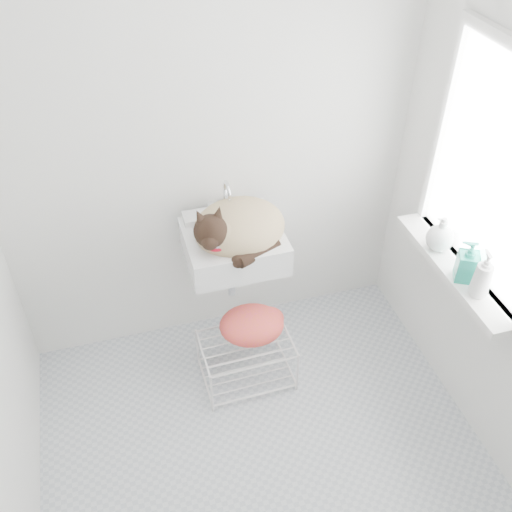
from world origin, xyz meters
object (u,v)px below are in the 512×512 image
object	(u,v)px
sink	(234,234)
cat	(236,229)
bottle_b	(463,278)
bottle_a	(477,294)
bottle_c	(437,248)
wire_rack	(247,359)

from	to	relation	value
sink	cat	size ratio (longest dim) A/B	0.98
sink	cat	world-z (taller)	cat
sink	bottle_b	bearing A→B (deg)	-33.70
cat	bottle_a	size ratio (longest dim) A/B	2.64
cat	bottle_c	xyz separation A→B (m)	(0.94, -0.38, -0.04)
wire_rack	bottle_b	xyz separation A→B (m)	(0.96, -0.38, 0.70)
bottle_a	bottle_c	distance (m)	0.35
sink	bottle_b	size ratio (longest dim) A/B	2.40
cat	wire_rack	world-z (taller)	cat
cat	bottle_b	world-z (taller)	cat
bottle_a	bottle_b	xyz separation A→B (m)	(0.00, 0.11, 0.00)
wire_rack	cat	bearing A→B (deg)	85.32
cat	bottle_b	xyz separation A→B (m)	(0.94, -0.61, -0.04)
sink	bottle_c	distance (m)	1.03
sink	bottle_c	xyz separation A→B (m)	(0.95, -0.39, 0.00)
wire_rack	bottle_b	size ratio (longest dim) A/B	2.29
cat	wire_rack	bearing A→B (deg)	-101.55
bottle_a	bottle_c	size ratio (longest dim) A/B	1.10
cat	wire_rack	size ratio (longest dim) A/B	1.07
cat	bottle_a	xyz separation A→B (m)	(0.94, -0.73, -0.04)
sink	bottle_a	distance (m)	1.20
cat	wire_rack	xyz separation A→B (m)	(-0.02, -0.23, -0.74)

